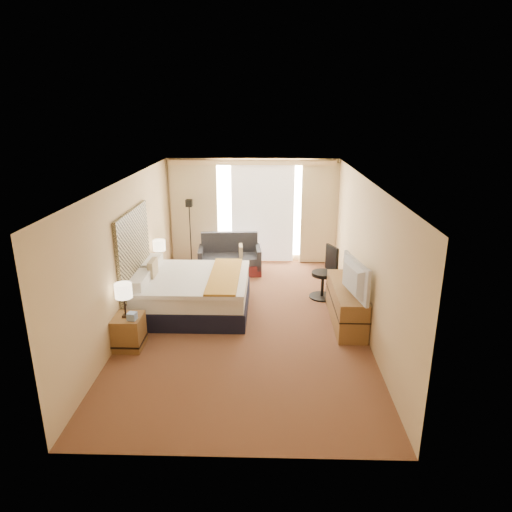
{
  "coord_description": "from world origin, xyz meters",
  "views": [
    {
      "loc": [
        0.4,
        -7.69,
        3.77
      ],
      "look_at": [
        0.17,
        0.4,
        1.13
      ],
      "focal_mm": 32.0,
      "sensor_mm": 36.0,
      "label": 1
    }
  ],
  "objects_px": {
    "bed": "(192,293)",
    "desk_chair": "(325,275)",
    "nightstand_right": "(163,278)",
    "floor_lamp": "(190,219)",
    "nightstand_left": "(129,332)",
    "television": "(350,278)",
    "loveseat": "(230,260)",
    "lamp_left": "(123,291)",
    "lamp_right": "(159,246)",
    "media_dresser": "(346,304)"
  },
  "relations": [
    {
      "from": "nightstand_right",
      "to": "media_dresser",
      "type": "bearing_deg",
      "value": -21.4
    },
    {
      "from": "media_dresser",
      "to": "lamp_right",
      "type": "distance_m",
      "value": 4.08
    },
    {
      "from": "bed",
      "to": "media_dresser",
      "type": "bearing_deg",
      "value": -7.69
    },
    {
      "from": "bed",
      "to": "loveseat",
      "type": "xyz_separation_m",
      "value": [
        0.55,
        2.23,
        -0.07
      ]
    },
    {
      "from": "floor_lamp",
      "to": "lamp_right",
      "type": "bearing_deg",
      "value": -103.42
    },
    {
      "from": "lamp_right",
      "to": "floor_lamp",
      "type": "bearing_deg",
      "value": 76.58
    },
    {
      "from": "lamp_left",
      "to": "floor_lamp",
      "type": "bearing_deg",
      "value": 85.07
    },
    {
      "from": "television",
      "to": "loveseat",
      "type": "bearing_deg",
      "value": 25.98
    },
    {
      "from": "lamp_right",
      "to": "media_dresser",
      "type": "bearing_deg",
      "value": -21.81
    },
    {
      "from": "floor_lamp",
      "to": "desk_chair",
      "type": "xyz_separation_m",
      "value": [
        3.11,
        -1.98,
        -0.68
      ]
    },
    {
      "from": "bed",
      "to": "desk_chair",
      "type": "xyz_separation_m",
      "value": [
        2.64,
        0.75,
        0.11
      ]
    },
    {
      "from": "floor_lamp",
      "to": "lamp_left",
      "type": "xyz_separation_m",
      "value": [
        -0.36,
        -4.19,
        -0.17
      ]
    },
    {
      "from": "loveseat",
      "to": "lamp_left",
      "type": "bearing_deg",
      "value": -115.44
    },
    {
      "from": "nightstand_left",
      "to": "lamp_right",
      "type": "height_order",
      "value": "lamp_right"
    },
    {
      "from": "nightstand_right",
      "to": "loveseat",
      "type": "height_order",
      "value": "loveseat"
    },
    {
      "from": "bed",
      "to": "desk_chair",
      "type": "bearing_deg",
      "value": 15.86
    },
    {
      "from": "lamp_left",
      "to": "lamp_right",
      "type": "bearing_deg",
      "value": 90.59
    },
    {
      "from": "floor_lamp",
      "to": "lamp_right",
      "type": "distance_m",
      "value": 1.68
    },
    {
      "from": "bed",
      "to": "television",
      "type": "bearing_deg",
      "value": -16.1
    },
    {
      "from": "loveseat",
      "to": "television",
      "type": "bearing_deg",
      "value": -58.03
    },
    {
      "from": "media_dresser",
      "to": "lamp_right",
      "type": "height_order",
      "value": "lamp_right"
    },
    {
      "from": "loveseat",
      "to": "bed",
      "type": "bearing_deg",
      "value": -108.73
    },
    {
      "from": "nightstand_left",
      "to": "media_dresser",
      "type": "relative_size",
      "value": 0.31
    },
    {
      "from": "bed",
      "to": "lamp_right",
      "type": "distance_m",
      "value": 1.52
    },
    {
      "from": "lamp_left",
      "to": "nightstand_right",
      "type": "bearing_deg",
      "value": 89.52
    },
    {
      "from": "bed",
      "to": "desk_chair",
      "type": "height_order",
      "value": "desk_chair"
    },
    {
      "from": "loveseat",
      "to": "desk_chair",
      "type": "height_order",
      "value": "desk_chair"
    },
    {
      "from": "nightstand_right",
      "to": "television",
      "type": "distance_m",
      "value": 4.17
    },
    {
      "from": "desk_chair",
      "to": "television",
      "type": "distance_m",
      "value": 1.67
    },
    {
      "from": "floor_lamp",
      "to": "television",
      "type": "xyz_separation_m",
      "value": [
        3.31,
        -3.55,
        -0.15
      ]
    },
    {
      "from": "nightstand_right",
      "to": "floor_lamp",
      "type": "distance_m",
      "value": 1.93
    },
    {
      "from": "lamp_right",
      "to": "television",
      "type": "distance_m",
      "value": 4.17
    },
    {
      "from": "nightstand_left",
      "to": "bed",
      "type": "xyz_separation_m",
      "value": [
        0.81,
        1.44,
        0.1
      ]
    },
    {
      "from": "loveseat",
      "to": "desk_chair",
      "type": "xyz_separation_m",
      "value": [
        2.1,
        -1.48,
        0.18
      ]
    },
    {
      "from": "media_dresser",
      "to": "bed",
      "type": "distance_m",
      "value": 2.92
    },
    {
      "from": "loveseat",
      "to": "lamp_right",
      "type": "relative_size",
      "value": 2.78
    },
    {
      "from": "nightstand_right",
      "to": "television",
      "type": "relative_size",
      "value": 0.5
    },
    {
      "from": "nightstand_left",
      "to": "floor_lamp",
      "type": "bearing_deg",
      "value": 85.34
    },
    {
      "from": "loveseat",
      "to": "floor_lamp",
      "type": "height_order",
      "value": "floor_lamp"
    },
    {
      "from": "media_dresser",
      "to": "lamp_right",
      "type": "relative_size",
      "value": 3.28
    },
    {
      "from": "media_dresser",
      "to": "bed",
      "type": "relative_size",
      "value": 0.85
    },
    {
      "from": "nightstand_left",
      "to": "television",
      "type": "relative_size",
      "value": 0.5
    },
    {
      "from": "lamp_left",
      "to": "television",
      "type": "distance_m",
      "value": 3.73
    },
    {
      "from": "nightstand_right",
      "to": "lamp_right",
      "type": "bearing_deg",
      "value": 133.9
    },
    {
      "from": "television",
      "to": "lamp_left",
      "type": "bearing_deg",
      "value": 88.85
    },
    {
      "from": "bed",
      "to": "desk_chair",
      "type": "relative_size",
      "value": 1.94
    },
    {
      "from": "bed",
      "to": "desk_chair",
      "type": "distance_m",
      "value": 2.75
    },
    {
      "from": "floor_lamp",
      "to": "television",
      "type": "relative_size",
      "value": 1.49
    },
    {
      "from": "media_dresser",
      "to": "lamp_left",
      "type": "relative_size",
      "value": 3.12
    },
    {
      "from": "media_dresser",
      "to": "loveseat",
      "type": "relative_size",
      "value": 1.18
    }
  ]
}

